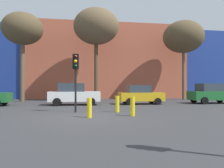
# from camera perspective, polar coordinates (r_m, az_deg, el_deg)

# --- Properties ---
(ground_plane) EXTENTS (200.00, 200.00, 0.00)m
(ground_plane) POSITION_cam_1_polar(r_m,az_deg,el_deg) (11.52, -6.79, -8.34)
(ground_plane) COLOR #38383A
(building_backdrop) EXTENTS (37.19, 13.66, 12.12)m
(building_backdrop) POSITION_cam_1_polar(r_m,az_deg,el_deg) (35.66, -2.05, 4.84)
(building_backdrop) COLOR #B2563D
(building_backdrop) RESTS_ON ground_plane
(parked_car_2) EXTENTS (4.24, 2.08, 1.84)m
(parked_car_2) POSITION_cam_1_polar(r_m,az_deg,el_deg) (18.94, -9.86, -2.60)
(parked_car_2) COLOR white
(parked_car_2) RESTS_ON ground_plane
(parked_car_3) EXTENTS (3.86, 1.90, 1.67)m
(parked_car_3) POSITION_cam_1_polar(r_m,az_deg,el_deg) (19.68, 7.34, -2.77)
(parked_car_3) COLOR gold
(parked_car_3) RESTS_ON ground_plane
(parked_car_4) EXTENTS (4.24, 2.08, 1.84)m
(parked_car_4) POSITION_cam_1_polar(r_m,az_deg,el_deg) (22.51, 24.37, -2.25)
(parked_car_4) COLOR #1E662D
(parked_car_4) RESTS_ON ground_plane
(traffic_light_island) EXTENTS (0.38, 0.37, 3.50)m
(traffic_light_island) POSITION_cam_1_polar(r_m,az_deg,el_deg) (13.43, -9.37, 3.76)
(traffic_light_island) COLOR black
(traffic_light_island) RESTS_ON ground_plane
(bare_tree_0) EXTENTS (5.00, 5.00, 10.24)m
(bare_tree_0) POSITION_cam_1_polar(r_m,az_deg,el_deg) (25.31, -4.11, 14.48)
(bare_tree_0) COLOR brown
(bare_tree_0) RESTS_ON ground_plane
(bare_tree_1) EXTENTS (4.17, 4.17, 9.27)m
(bare_tree_1) POSITION_cam_1_polar(r_m,az_deg,el_deg) (25.44, -22.08, 12.90)
(bare_tree_1) COLOR brown
(bare_tree_1) RESTS_ON ground_plane
(bare_tree_2) EXTENTS (4.81, 4.81, 9.46)m
(bare_tree_2) POSITION_cam_1_polar(r_m,az_deg,el_deg) (28.34, 17.94, 11.45)
(bare_tree_2) COLOR brown
(bare_tree_2) RESTS_ON ground_plane
(bollard_yellow_0) EXTENTS (0.24, 0.24, 0.98)m
(bollard_yellow_0) POSITION_cam_1_polar(r_m,az_deg,el_deg) (13.35, 1.37, -5.19)
(bollard_yellow_0) COLOR yellow
(bollard_yellow_0) RESTS_ON ground_plane
(bollard_yellow_1) EXTENTS (0.24, 0.24, 0.98)m
(bollard_yellow_1) POSITION_cam_1_polar(r_m,az_deg,el_deg) (11.04, -5.87, -6.11)
(bollard_yellow_1) COLOR yellow
(bollard_yellow_1) RESTS_ON ground_plane
(bollard_yellow_2) EXTENTS (0.24, 0.24, 1.01)m
(bollard_yellow_2) POSITION_cam_1_polar(r_m,az_deg,el_deg) (11.63, 5.33, -5.78)
(bollard_yellow_2) COLOR yellow
(bollard_yellow_2) RESTS_ON ground_plane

